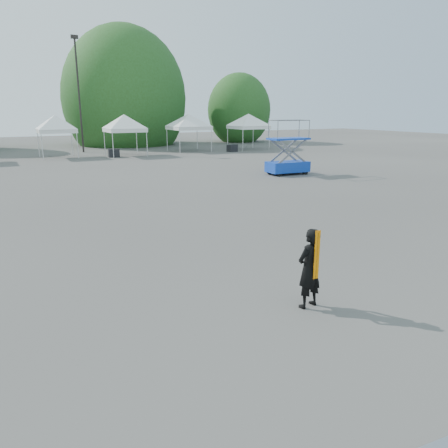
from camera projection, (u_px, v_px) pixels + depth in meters
name	position (u px, v px, depth m)	size (l,w,h in m)	color
ground	(216.00, 268.00, 10.55)	(120.00, 120.00, 0.00)	#474442
light_pole_east	(78.00, 88.00, 37.81)	(0.60, 0.25, 9.80)	black
tree_mid_e	(125.00, 99.00, 46.69)	(5.12, 5.12, 7.79)	#382314
tree_far_e	(239.00, 110.00, 51.22)	(3.84, 3.84, 5.84)	#382314
tent_e	(55.00, 118.00, 34.07)	(3.93, 3.93, 3.88)	silver
tent_f	(124.00, 118.00, 35.43)	(4.20, 4.20, 3.88)	silver
tent_g	(188.00, 117.00, 39.54)	(4.65, 4.65, 3.88)	silver
tent_h	(248.00, 117.00, 41.27)	(4.39, 4.39, 3.88)	silver
man	(309.00, 268.00, 8.27)	(0.63, 0.47, 1.57)	black
scissor_lift	(288.00, 147.00, 25.36)	(2.48, 1.33, 3.13)	#0C21A8
crate_mid	(114.00, 153.00, 34.97)	(0.84, 0.65, 0.65)	black
crate_east	(232.00, 148.00, 39.55)	(0.82, 0.64, 0.64)	black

